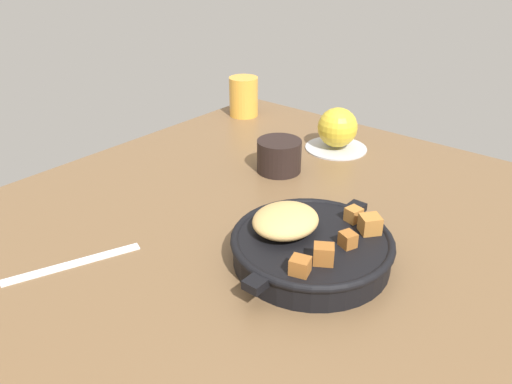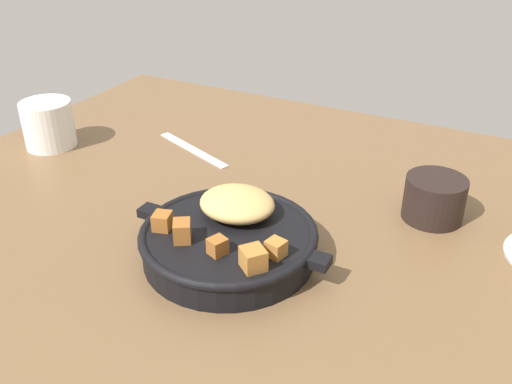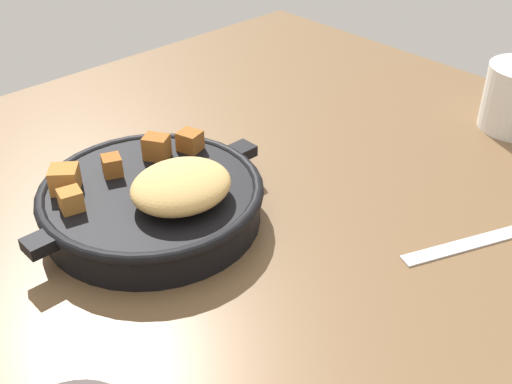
{
  "view_description": "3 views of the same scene",
  "coord_description": "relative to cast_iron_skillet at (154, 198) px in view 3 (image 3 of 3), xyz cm",
  "views": [
    {
      "loc": [
        -47.38,
        -39.28,
        40.93
      ],
      "look_at": [
        4.3,
        3.58,
        5.65
      ],
      "focal_mm": 35.0,
      "sensor_mm": 36.0,
      "label": 1
    },
    {
      "loc": [
        31.7,
        -59.42,
        42.38
      ],
      "look_at": [
        -0.6,
        2.69,
        3.23
      ],
      "focal_mm": 39.82,
      "sensor_mm": 36.0,
      "label": 2
    },
    {
      "loc": [
        30.09,
        37.09,
        38.78
      ],
      "look_at": [
        -2.14,
        2.63,
        7.26
      ],
      "focal_mm": 45.29,
      "sensor_mm": 36.0,
      "label": 3
    }
  ],
  "objects": [
    {
      "name": "ground_plane",
      "position": [
        -1.4,
        8.37,
        -3.94
      ],
      "size": [
        109.99,
        94.31,
        2.4
      ],
      "primitive_type": "cube",
      "color": "brown"
    },
    {
      "name": "butter_knife",
      "position": [
        -21.54,
        24.51,
        -2.56
      ],
      "size": [
        17.75,
        8.31,
        0.36
      ],
      "primitive_type": "cube",
      "rotation": [
        0.0,
        0.0,
        -0.38
      ],
      "color": "silver",
      "rests_on": "ground_plane"
    },
    {
      "name": "cast_iron_skillet",
      "position": [
        0.0,
        0.0,
        0.0
      ],
      "size": [
        26.7,
        22.4,
        7.24
      ],
      "color": "black",
      "rests_on": "ground_plane"
    }
  ]
}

